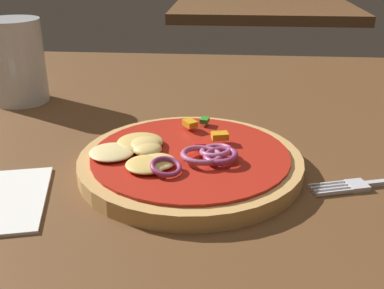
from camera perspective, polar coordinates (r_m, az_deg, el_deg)
dining_table at (r=0.47m, az=4.94°, el=-6.24°), size 1.39×1.09×0.03m
pizza at (r=0.47m, az=-0.62°, el=-2.00°), size 0.23×0.23×0.03m
fork at (r=0.49m, az=22.45°, el=-4.33°), size 0.16×0.06×0.01m
beer_glass at (r=0.71m, az=-20.70°, el=9.20°), size 0.08×0.08×0.12m
background_table at (r=1.83m, az=8.68°, el=16.22°), size 0.65×0.61×0.03m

